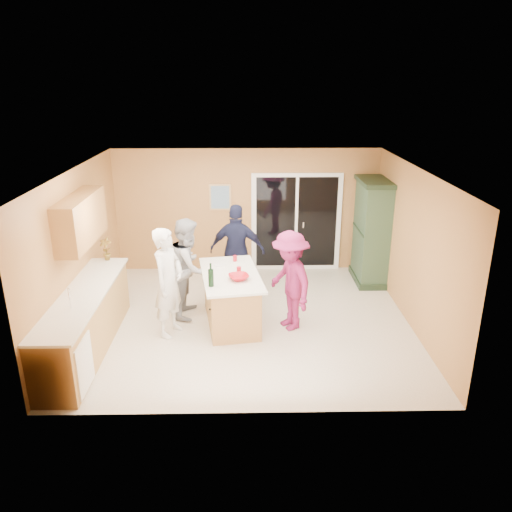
{
  "coord_description": "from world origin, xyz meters",
  "views": [
    {
      "loc": [
        -0.0,
        -7.71,
        3.97
      ],
      "look_at": [
        0.15,
        0.1,
        1.15
      ],
      "focal_mm": 35.0,
      "sensor_mm": 36.0,
      "label": 1
    }
  ],
  "objects_px": {
    "woman_navy": "(237,251)",
    "woman_magenta": "(290,281)",
    "green_hutch": "(371,233)",
    "kitchen_island": "(231,300)",
    "woman_grey": "(189,267)",
    "woman_white": "(168,282)"
  },
  "relations": [
    {
      "from": "woman_grey",
      "to": "woman_navy",
      "type": "bearing_deg",
      "value": -39.91
    },
    {
      "from": "kitchen_island",
      "to": "woman_magenta",
      "type": "relative_size",
      "value": 1.09
    },
    {
      "from": "woman_grey",
      "to": "woman_magenta",
      "type": "distance_m",
      "value": 1.79
    },
    {
      "from": "kitchen_island",
      "to": "woman_grey",
      "type": "distance_m",
      "value": 0.93
    },
    {
      "from": "kitchen_island",
      "to": "woman_navy",
      "type": "xyz_separation_m",
      "value": [
        0.09,
        1.19,
        0.47
      ]
    },
    {
      "from": "green_hutch",
      "to": "woman_white",
      "type": "bearing_deg",
      "value": -149.83
    },
    {
      "from": "green_hutch",
      "to": "woman_grey",
      "type": "xyz_separation_m",
      "value": [
        -3.49,
        -1.45,
        -0.15
      ]
    },
    {
      "from": "woman_grey",
      "to": "woman_magenta",
      "type": "xyz_separation_m",
      "value": [
        1.7,
        -0.55,
        -0.03
      ]
    },
    {
      "from": "woman_navy",
      "to": "woman_magenta",
      "type": "bearing_deg",
      "value": 131.19
    },
    {
      "from": "green_hutch",
      "to": "woman_magenta",
      "type": "xyz_separation_m",
      "value": [
        -1.79,
        -2.0,
        -0.19
      ]
    },
    {
      "from": "kitchen_island",
      "to": "woman_magenta",
      "type": "height_order",
      "value": "woman_magenta"
    },
    {
      "from": "woman_grey",
      "to": "green_hutch",
      "type": "bearing_deg",
      "value": -62.34
    },
    {
      "from": "woman_navy",
      "to": "woman_magenta",
      "type": "relative_size",
      "value": 1.06
    },
    {
      "from": "green_hutch",
      "to": "woman_navy",
      "type": "distance_m",
      "value": 2.75
    },
    {
      "from": "woman_white",
      "to": "woman_magenta",
      "type": "height_order",
      "value": "woman_white"
    },
    {
      "from": "green_hutch",
      "to": "woman_white",
      "type": "relative_size",
      "value": 1.17
    },
    {
      "from": "kitchen_island",
      "to": "woman_navy",
      "type": "relative_size",
      "value": 1.03
    },
    {
      "from": "woman_magenta",
      "to": "green_hutch",
      "type": "bearing_deg",
      "value": 114.01
    },
    {
      "from": "green_hutch",
      "to": "woman_magenta",
      "type": "height_order",
      "value": "green_hutch"
    },
    {
      "from": "woman_white",
      "to": "woman_grey",
      "type": "xyz_separation_m",
      "value": [
        0.24,
        0.72,
        -0.03
      ]
    },
    {
      "from": "kitchen_island",
      "to": "woman_white",
      "type": "relative_size",
      "value": 1.02
    },
    {
      "from": "woman_grey",
      "to": "woman_magenta",
      "type": "relative_size",
      "value": 1.04
    }
  ]
}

